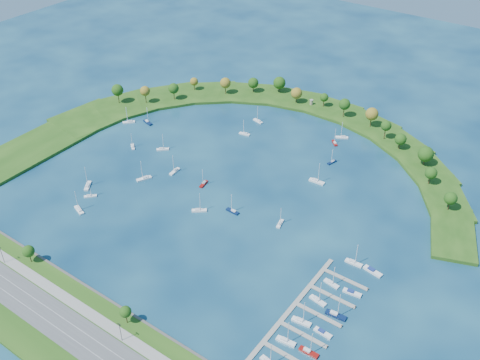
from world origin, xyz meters
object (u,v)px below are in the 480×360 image
Objects in this scene: moored_boat_16 at (79,210)px; docked_boat_4 at (301,321)px; harbor_tower at (311,102)px; docked_boat_3 at (309,352)px; moored_boat_9 at (342,137)px; moored_boat_4 at (204,183)px; moored_boat_17 at (233,211)px; docked_boat_10 at (354,262)px; docked_boat_11 at (373,271)px; moored_boat_18 at (144,178)px; docked_boat_5 at (323,333)px; docked_boat_9 at (352,293)px; docked_boat_2 at (286,341)px; moored_boat_7 at (175,171)px; moored_boat_8 at (199,210)px; moored_boat_11 at (335,143)px; docked_boat_8 at (331,283)px; docked_boat_6 at (318,300)px; moored_boat_13 at (332,162)px; moored_boat_14 at (163,149)px; moored_boat_5 at (88,185)px; moored_boat_2 at (245,133)px; docked_boat_7 at (336,315)px; moored_boat_3 at (258,121)px; moored_boat_12 at (90,196)px; moored_boat_6 at (133,146)px; moored_boat_1 at (317,181)px; moored_boat_15 at (148,122)px; dock_system at (302,320)px; moored_boat_0 at (280,223)px; moored_boat_10 at (129,122)px.

moored_boat_16 is 1.00× the size of docked_boat_4.
harbor_tower is 0.30× the size of docked_boat_4.
moored_boat_9 is at bearing 110.98° from docked_boat_3.
moored_boat_4 is at bearing 146.66° from docked_boat_3.
moored_boat_17 is at bearing -79.09° from harbor_tower.
docked_boat_10 is 1.27× the size of docked_boat_11.
docked_boat_10 is at bearing 119.82° from moored_boat_18.
moored_boat_4 is 0.86× the size of docked_boat_10.
moored_boat_9 is 0.96× the size of docked_boat_10.
harbor_tower is 168.79m from docked_boat_11.
harbor_tower is at bearing 124.21° from docked_boat_5.
harbor_tower is 182.16m from docked_boat_9.
moored_boat_7 is at bearing 144.84° from docked_boat_2.
moored_boat_8 is 1.45× the size of docked_boat_5.
moored_boat_9 is at bearing -48.22° from moored_boat_11.
docked_boat_11 is (12.34, 18.61, -0.17)m from docked_boat_8.
harbor_tower is at bearing 129.38° from docked_boat_6.
moored_boat_13 is at bearing 139.35° from docked_boat_11.
docked_boat_5 is (149.13, 3.50, -0.32)m from moored_boat_16.
docked_boat_9 is at bearing 10.39° from docked_boat_8.
docked_boat_10 is at bearing -53.23° from moored_boat_14.
moored_boat_9 is at bearing -70.70° from moored_boat_5.
docked_boat_2 reaches higher than docked_boat_6.
harbor_tower is at bearing -116.87° from moored_boat_2.
docked_boat_7 reaches higher than moored_boat_11.
docked_boat_6 is at bearing 82.41° from moored_boat_9.
moored_boat_17 is at bearing -168.88° from docked_boat_11.
moored_boat_3 is 130.45m from moored_boat_12.
moored_boat_12 is 155.17m from docked_boat_9.
moored_boat_6 is at bearing 172.92° from docked_boat_6.
moored_boat_15 is (-129.77, -5.74, -0.04)m from moored_boat_1.
moored_boat_7 is at bearing 151.22° from docked_boat_3.
docked_boat_6 is at bearing -45.73° from moored_boat_12.
docked_boat_8 is (120.77, -27.97, -0.02)m from moored_boat_7.
moored_boat_8 is 68.61m from moored_boat_14.
moored_boat_3 is 164.91m from docked_boat_9.
moored_boat_9 is 0.94× the size of moored_boat_16.
moored_boat_17 is 0.91× the size of docked_boat_10.
docked_boat_4 reaches higher than moored_boat_17.
moored_boat_6 is at bearing 172.68° from docked_boat_10.
moored_boat_7 is 51.95m from moored_boat_12.
moored_boat_2 is at bearing 160.53° from docked_boat_11.
moored_boat_1 is at bearing 123.69° from docked_boat_5.
moored_boat_9 is at bearing -147.76° from moored_boat_13.
moored_boat_18 is at bearing -72.69° from moored_boat_4.
moored_boat_8 is at bearing 22.90° from moored_boat_4.
dock_system is 6.49× the size of docked_boat_2.
moored_boat_11 is (-14.52, 90.27, -0.00)m from moored_boat_0.
moored_boat_6 is 19.87m from moored_boat_14.
moored_boat_10 is (-186.06, 81.74, 0.57)m from dock_system.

